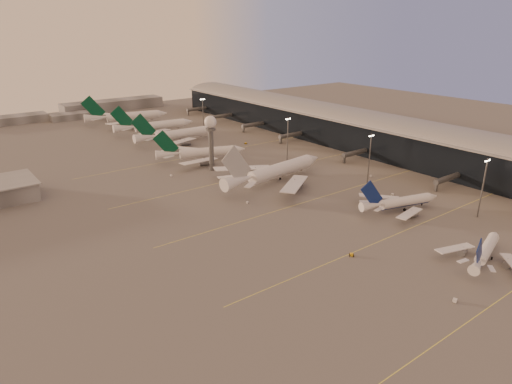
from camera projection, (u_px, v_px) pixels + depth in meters
ground at (388, 258)px, 154.18m from camera, size 700.00×700.00×0.00m
taxiway_markings at (330, 193)px, 213.01m from camera, size 180.00×185.25×0.02m
terminal at (355, 129)px, 293.88m from camera, size 57.00×362.00×23.04m
radar_tower at (211, 132)px, 239.36m from camera, size 6.40×6.40×31.10m
mast_a at (483, 186)px, 182.27m from camera, size 3.60×0.56×25.00m
mast_b at (370, 157)px, 221.65m from camera, size 3.60×0.56×25.00m
mast_c at (288, 137)px, 259.89m from camera, size 3.60×0.56×25.00m
mast_d at (203, 114)px, 325.98m from camera, size 3.60×0.56×25.00m
distant_horizon at (84, 110)px, 397.17m from camera, size 165.00×37.50×9.00m
narrowbody_near at (485, 253)px, 152.08m from camera, size 34.67×27.28×13.89m
narrowbody_mid at (400, 204)px, 192.51m from camera, size 39.02×30.72×15.59m
widebody_white at (275, 174)px, 226.91m from camera, size 68.34×54.42×24.11m
greentail_a at (202, 155)px, 263.39m from camera, size 50.99×40.48×19.27m
greentail_b at (177, 136)px, 303.88m from camera, size 60.26×48.63×21.88m
greentail_c at (155, 128)px, 329.49m from camera, size 59.63×47.87×21.72m
greentail_d at (128, 118)px, 359.54m from camera, size 64.30×51.39×23.67m
gsv_truck_a at (456, 298)px, 129.90m from camera, size 6.22×3.74×2.37m
gsv_tug_mid at (352, 255)px, 155.52m from camera, size 3.97×3.91×1.00m
gsv_truck_b at (393, 193)px, 209.95m from camera, size 6.09×3.55×2.32m
gsv_truck_c at (248, 201)px, 201.09m from camera, size 5.17×3.90×1.99m
gsv_catering_b at (371, 173)px, 234.76m from camera, size 5.47×3.14×4.23m
gsv_tug_far at (243, 177)px, 234.42m from camera, size 3.02×3.79×0.94m
gsv_truck_d at (171, 174)px, 236.11m from camera, size 2.23×5.69×2.29m
gsv_tug_hangar at (246, 143)px, 299.95m from camera, size 3.65×2.68×0.94m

